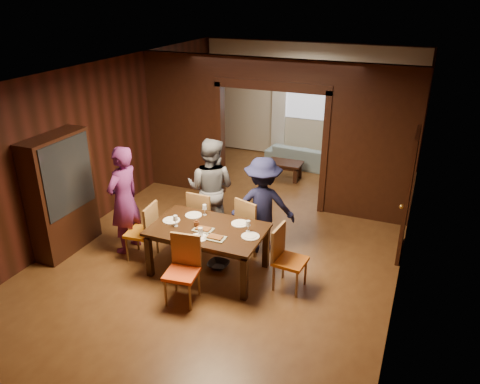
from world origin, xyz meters
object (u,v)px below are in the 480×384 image
at_px(person_navy, 263,205).
at_px(dining_table, 208,250).
at_px(chair_right, 290,259).
at_px(chair_near, 182,271).
at_px(person_purple, 124,200).
at_px(person_grey, 211,189).
at_px(hutch, 61,194).
at_px(chair_left, 141,231).
at_px(chair_far_l, 204,216).
at_px(chair_far_r, 253,224).
at_px(sofa, 304,156).
at_px(coffee_table, 284,170).

height_order(person_navy, dining_table, person_navy).
height_order(chair_right, chair_near, same).
bearing_deg(person_purple, chair_right, 96.26).
bearing_deg(person_grey, hutch, 28.65).
xyz_separation_m(person_navy, chair_left, (-1.73, -0.98, -0.34)).
height_order(chair_right, chair_far_l, same).
xyz_separation_m(person_purple, chair_far_l, (1.07, 0.76, -0.43)).
bearing_deg(dining_table, chair_far_r, 65.36).
bearing_deg(chair_right, person_purple, 94.67).
height_order(person_purple, sofa, person_purple).
relative_size(person_grey, sofa, 0.99).
relative_size(person_navy, sofa, 0.91).
bearing_deg(chair_far_l, chair_near, 107.27).
distance_m(dining_table, hutch, 2.60).
xyz_separation_m(person_navy, dining_table, (-0.54, -0.93, -0.45)).
height_order(dining_table, chair_left, chair_left).
height_order(sofa, chair_near, chair_near).
bearing_deg(sofa, person_grey, 86.68).
relative_size(person_navy, chair_far_r, 1.70).
height_order(person_purple, person_navy, person_purple).
height_order(person_grey, person_navy, person_grey).
distance_m(dining_table, chair_far_r, 0.97).
xyz_separation_m(sofa, dining_table, (-0.13, -5.08, 0.11)).
bearing_deg(chair_right, person_navy, 45.90).
bearing_deg(chair_near, sofa, 81.24).
distance_m(coffee_table, chair_left, 4.34).
bearing_deg(person_navy, sofa, -102.33).
bearing_deg(chair_far_r, person_navy, -138.95).
relative_size(dining_table, hutch, 0.86).
height_order(person_navy, chair_far_r, person_navy).
xyz_separation_m(chair_far_r, chair_near, (-0.41, -1.70, 0.00)).
distance_m(person_grey, sofa, 4.10).
xyz_separation_m(chair_right, chair_far_l, (-1.78, 0.78, 0.00)).
bearing_deg(dining_table, chair_far_l, 119.87).
distance_m(chair_near, hutch, 2.61).
bearing_deg(dining_table, person_grey, 113.35).
relative_size(sofa, chair_left, 1.88).
xyz_separation_m(person_navy, chair_far_r, (-0.14, -0.06, -0.34)).
distance_m(chair_far_l, chair_far_r, 0.89).
xyz_separation_m(person_purple, chair_right, (2.85, -0.02, -0.43)).
bearing_deg(coffee_table, chair_far_l, -97.06).
relative_size(chair_right, chair_far_l, 1.00).
bearing_deg(chair_left, chair_far_r, 114.69).
height_order(person_grey, chair_right, person_grey).
xyz_separation_m(coffee_table, chair_left, (-1.11, -4.18, 0.28)).
relative_size(sofa, dining_table, 1.06).
bearing_deg(person_grey, chair_far_l, 80.78).
bearing_deg(sofa, chair_left, 80.69).
bearing_deg(chair_far_l, chair_far_r, -176.17).
distance_m(chair_far_r, hutch, 3.18).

